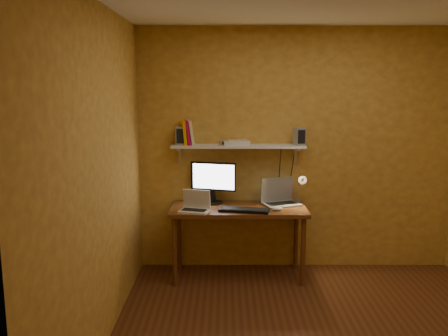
{
  "coord_description": "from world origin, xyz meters",
  "views": [
    {
      "loc": [
        -0.77,
        -3.46,
        1.98
      ],
      "look_at": [
        -0.78,
        1.18,
        1.18
      ],
      "focal_mm": 38.0,
      "sensor_mm": 36.0,
      "label": 1
    }
  ],
  "objects_px": {
    "desk": "(238,215)",
    "keyboard": "(244,210)",
    "speaker_right": "(299,136)",
    "router": "(234,142)",
    "wall_shelf": "(238,146)",
    "desk_lamp": "(301,185)",
    "speaker_left": "(181,136)",
    "shelf_camera": "(224,143)",
    "laptop": "(279,197)",
    "netbook": "(195,205)",
    "mouse": "(277,209)",
    "monitor": "(213,180)"
  },
  "relations": [
    {
      "from": "keyboard",
      "to": "laptop",
      "type": "bearing_deg",
      "value": 49.88
    },
    {
      "from": "desk",
      "to": "desk_lamp",
      "type": "bearing_deg",
      "value": 10.81
    },
    {
      "from": "monitor",
      "to": "shelf_camera",
      "type": "height_order",
      "value": "shelf_camera"
    },
    {
      "from": "desk",
      "to": "desk_lamp",
      "type": "relative_size",
      "value": 3.73
    },
    {
      "from": "desk",
      "to": "keyboard",
      "type": "xyz_separation_m",
      "value": [
        0.06,
        -0.16,
        0.1
      ]
    },
    {
      "from": "speaker_left",
      "to": "router",
      "type": "height_order",
      "value": "speaker_left"
    },
    {
      "from": "monitor",
      "to": "laptop",
      "type": "xyz_separation_m",
      "value": [
        0.7,
        -0.04,
        -0.18
      ]
    },
    {
      "from": "laptop",
      "to": "desk_lamp",
      "type": "xyz_separation_m",
      "value": [
        0.22,
        -0.01,
        0.14
      ]
    },
    {
      "from": "laptop",
      "to": "monitor",
      "type": "bearing_deg",
      "value": 157.89
    },
    {
      "from": "monitor",
      "to": "laptop",
      "type": "bearing_deg",
      "value": 12.18
    },
    {
      "from": "mouse",
      "to": "desk_lamp",
      "type": "bearing_deg",
      "value": 34.25
    },
    {
      "from": "laptop",
      "to": "speaker_left",
      "type": "distance_m",
      "value": 1.22
    },
    {
      "from": "laptop",
      "to": "keyboard",
      "type": "bearing_deg",
      "value": -161.66
    },
    {
      "from": "speaker_left",
      "to": "netbook",
      "type": "bearing_deg",
      "value": -65.22
    },
    {
      "from": "netbook",
      "to": "speaker_right",
      "type": "relative_size",
      "value": 1.79
    },
    {
      "from": "netbook",
      "to": "speaker_right",
      "type": "distance_m",
      "value": 1.3
    },
    {
      "from": "speaker_left",
      "to": "router",
      "type": "bearing_deg",
      "value": 0.08
    },
    {
      "from": "netbook",
      "to": "monitor",
      "type": "bearing_deg",
      "value": 77.24
    },
    {
      "from": "laptop",
      "to": "speaker_right",
      "type": "bearing_deg",
      "value": -4.31
    },
    {
      "from": "desk",
      "to": "wall_shelf",
      "type": "distance_m",
      "value": 0.72
    },
    {
      "from": "laptop",
      "to": "router",
      "type": "xyz_separation_m",
      "value": [
        -0.48,
        0.07,
        0.58
      ]
    },
    {
      "from": "laptop",
      "to": "desk_lamp",
      "type": "height_order",
      "value": "desk_lamp"
    },
    {
      "from": "speaker_right",
      "to": "desk",
      "type": "bearing_deg",
      "value": 179.48
    },
    {
      "from": "desk",
      "to": "netbook",
      "type": "height_order",
      "value": "netbook"
    },
    {
      "from": "mouse",
      "to": "speaker_right",
      "type": "xyz_separation_m",
      "value": [
        0.25,
        0.32,
        0.7
      ]
    },
    {
      "from": "wall_shelf",
      "to": "speaker_right",
      "type": "xyz_separation_m",
      "value": [
        0.64,
        -0.01,
        0.11
      ]
    },
    {
      "from": "wall_shelf",
      "to": "keyboard",
      "type": "relative_size",
      "value": 2.82
    },
    {
      "from": "mouse",
      "to": "speaker_left",
      "type": "distance_m",
      "value": 1.26
    },
    {
      "from": "wall_shelf",
      "to": "shelf_camera",
      "type": "xyz_separation_m",
      "value": [
        -0.15,
        -0.08,
        0.05
      ]
    },
    {
      "from": "monitor",
      "to": "speaker_right",
      "type": "distance_m",
      "value": 1.02
    },
    {
      "from": "shelf_camera",
      "to": "speaker_right",
      "type": "bearing_deg",
      "value": 5.44
    },
    {
      "from": "speaker_left",
      "to": "laptop",
      "type": "bearing_deg",
      "value": -3.93
    },
    {
      "from": "shelf_camera",
      "to": "monitor",
      "type": "bearing_deg",
      "value": 152.61
    },
    {
      "from": "desk",
      "to": "laptop",
      "type": "bearing_deg",
      "value": 17.17
    },
    {
      "from": "wall_shelf",
      "to": "shelf_camera",
      "type": "relative_size",
      "value": 14.07
    },
    {
      "from": "wall_shelf",
      "to": "netbook",
      "type": "xyz_separation_m",
      "value": [
        -0.43,
        -0.34,
        -0.55
      ]
    },
    {
      "from": "mouse",
      "to": "speaker_right",
      "type": "bearing_deg",
      "value": 42.6
    },
    {
      "from": "router",
      "to": "speaker_right",
      "type": "bearing_deg",
      "value": -1.37
    },
    {
      "from": "netbook",
      "to": "shelf_camera",
      "type": "bearing_deg",
      "value": 57.98
    },
    {
      "from": "desk_lamp",
      "to": "monitor",
      "type": "bearing_deg",
      "value": 177.15
    },
    {
      "from": "desk",
      "to": "mouse",
      "type": "xyz_separation_m",
      "value": [
        0.39,
        -0.13,
        0.11
      ]
    },
    {
      "from": "laptop",
      "to": "mouse",
      "type": "distance_m",
      "value": 0.28
    },
    {
      "from": "desk_lamp",
      "to": "laptop",
      "type": "bearing_deg",
      "value": 177.59
    },
    {
      "from": "speaker_left",
      "to": "keyboard",
      "type": "bearing_deg",
      "value": -29.06
    },
    {
      "from": "netbook",
      "to": "speaker_left",
      "type": "height_order",
      "value": "speaker_left"
    },
    {
      "from": "keyboard",
      "to": "desk",
      "type": "bearing_deg",
      "value": 121.87
    },
    {
      "from": "router",
      "to": "wall_shelf",
      "type": "bearing_deg",
      "value": -15.88
    },
    {
      "from": "wall_shelf",
      "to": "speaker_left",
      "type": "distance_m",
      "value": 0.61
    },
    {
      "from": "desk_lamp",
      "to": "wall_shelf",
      "type": "bearing_deg",
      "value": 174.12
    },
    {
      "from": "netbook",
      "to": "speaker_left",
      "type": "bearing_deg",
      "value": 130.35
    }
  ]
}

